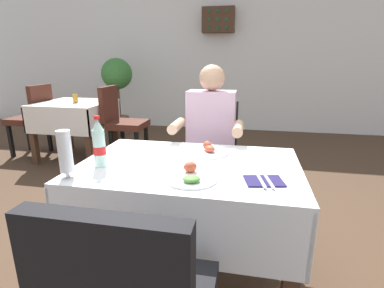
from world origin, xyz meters
The scene contains 15 objects.
back_wall centered at (0.00, 4.37, 1.38)m, with size 11.00×0.12×2.75m, color white.
main_dining_table centered at (0.00, 0.18, 0.58)m, with size 1.17×0.79×0.76m.
chair_far_diner_seat centered at (0.00, 0.96, 0.55)m, with size 0.44×0.50×0.97m.
seated_diner_far centered at (0.02, 0.85, 0.71)m, with size 0.50×0.46×1.26m.
plate_near_camera centered at (0.05, -0.04, 0.77)m, with size 0.25×0.25×0.06m.
plate_far_diner centered at (0.07, 0.38, 0.77)m, with size 0.25×0.25×0.07m.
beer_glass_left centered at (-0.51, -0.14, 0.87)m, with size 0.07×0.07×0.23m.
cola_bottle_primary centered at (-0.44, 0.04, 0.87)m, with size 0.06×0.06×0.27m.
napkin_cutlery_set centered at (0.39, 0.00, 0.76)m, with size 0.19×0.20×0.01m.
background_dining_table centered at (-1.96, 2.18, 0.57)m, with size 0.88×0.86×0.76m.
background_chair_left centered at (-2.61, 2.18, 0.55)m, with size 0.50×0.44×0.97m.
background_chair_right centered at (-1.31, 2.18, 0.55)m, with size 0.50×0.44×0.97m.
background_table_tumbler centered at (-1.91, 2.14, 0.81)m, with size 0.06×0.06×0.11m, color #C68928.
potted_plant_corner centered at (-1.99, 3.57, 0.90)m, with size 0.53×0.53×1.32m.
wall_bottle_rack centered at (-0.33, 4.20, 1.95)m, with size 0.56×0.21×0.42m.
Camera 1 is at (0.31, -1.29, 1.30)m, focal length 27.57 mm.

